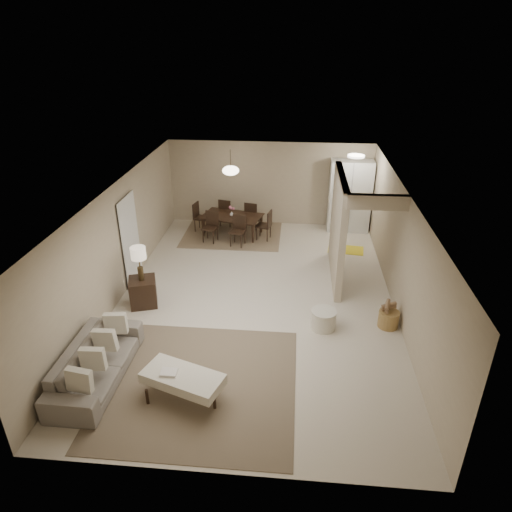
# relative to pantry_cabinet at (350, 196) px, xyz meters

# --- Properties ---
(floor) EXTENTS (9.00, 9.00, 0.00)m
(floor) POSITION_rel_pantry_cabinet_xyz_m (-2.35, -4.15, -1.05)
(floor) COLOR beige
(floor) RESTS_ON ground
(ceiling) EXTENTS (9.00, 9.00, 0.00)m
(ceiling) POSITION_rel_pantry_cabinet_xyz_m (-2.35, -4.15, 1.45)
(ceiling) COLOR white
(ceiling) RESTS_ON back_wall
(back_wall) EXTENTS (6.00, 0.00, 6.00)m
(back_wall) POSITION_rel_pantry_cabinet_xyz_m (-2.35, 0.35, 0.20)
(back_wall) COLOR tan
(back_wall) RESTS_ON floor
(left_wall) EXTENTS (0.00, 9.00, 9.00)m
(left_wall) POSITION_rel_pantry_cabinet_xyz_m (-5.35, -4.15, 0.20)
(left_wall) COLOR tan
(left_wall) RESTS_ON floor
(right_wall) EXTENTS (0.00, 9.00, 9.00)m
(right_wall) POSITION_rel_pantry_cabinet_xyz_m (0.65, -4.15, 0.20)
(right_wall) COLOR tan
(right_wall) RESTS_ON floor
(partition) EXTENTS (0.15, 2.50, 2.50)m
(partition) POSITION_rel_pantry_cabinet_xyz_m (-0.55, -2.90, 0.20)
(partition) COLOR tan
(partition) RESTS_ON floor
(doorway) EXTENTS (0.04, 0.90, 2.04)m
(doorway) POSITION_rel_pantry_cabinet_xyz_m (-5.32, -3.55, -0.03)
(doorway) COLOR black
(doorway) RESTS_ON floor
(pantry_cabinet) EXTENTS (1.20, 0.55, 2.10)m
(pantry_cabinet) POSITION_rel_pantry_cabinet_xyz_m (0.00, 0.00, 0.00)
(pantry_cabinet) COLOR silver
(pantry_cabinet) RESTS_ON floor
(flush_light) EXTENTS (0.44, 0.44, 0.05)m
(flush_light) POSITION_rel_pantry_cabinet_xyz_m (-0.05, -0.95, 1.41)
(flush_light) COLOR white
(flush_light) RESTS_ON ceiling
(living_rug) EXTENTS (3.20, 3.20, 0.01)m
(living_rug) POSITION_rel_pantry_cabinet_xyz_m (-3.03, -6.98, -1.04)
(living_rug) COLOR brown
(living_rug) RESTS_ON floor
(sofa) EXTENTS (2.27, 0.91, 0.66)m
(sofa) POSITION_rel_pantry_cabinet_xyz_m (-4.80, -6.98, -0.72)
(sofa) COLOR slate
(sofa) RESTS_ON floor
(ottoman_bench) EXTENTS (1.42, 0.99, 0.47)m
(ottoman_bench) POSITION_rel_pantry_cabinet_xyz_m (-3.23, -7.28, -0.68)
(ottoman_bench) COLOR beige
(ottoman_bench) RESTS_ON living_rug
(side_table) EXTENTS (0.70, 0.70, 0.61)m
(side_table) POSITION_rel_pantry_cabinet_xyz_m (-4.75, -4.60, -0.75)
(side_table) COLOR black
(side_table) RESTS_ON floor
(table_lamp) EXTENTS (0.32, 0.32, 0.76)m
(table_lamp) POSITION_rel_pantry_cabinet_xyz_m (-4.75, -4.60, 0.12)
(table_lamp) COLOR #42331C
(table_lamp) RESTS_ON side_table
(round_pouf) EXTENTS (0.51, 0.51, 0.40)m
(round_pouf) POSITION_rel_pantry_cabinet_xyz_m (-0.90, -5.13, -0.85)
(round_pouf) COLOR beige
(round_pouf) RESTS_ON floor
(wicker_basket) EXTENTS (0.44, 0.44, 0.35)m
(wicker_basket) POSITION_rel_pantry_cabinet_xyz_m (0.40, -4.96, -0.88)
(wicker_basket) COLOR olive
(wicker_basket) RESTS_ON floor
(dining_rug) EXTENTS (2.80, 2.10, 0.01)m
(dining_rug) POSITION_rel_pantry_cabinet_xyz_m (-3.36, -0.69, -1.04)
(dining_rug) COLOR #7E644E
(dining_rug) RESTS_ON floor
(dining_table) EXTENTS (1.85, 1.29, 0.59)m
(dining_table) POSITION_rel_pantry_cabinet_xyz_m (-3.36, -0.69, -0.75)
(dining_table) COLOR black
(dining_table) RESTS_ON dining_rug
(dining_chairs) EXTENTS (2.33, 1.89, 0.86)m
(dining_chairs) POSITION_rel_pantry_cabinet_xyz_m (-3.36, -0.69, -0.62)
(dining_chairs) COLOR black
(dining_chairs) RESTS_ON dining_rug
(vase) EXTENTS (0.15, 0.15, 0.13)m
(vase) POSITION_rel_pantry_cabinet_xyz_m (-3.36, -0.69, -0.39)
(vase) COLOR white
(vase) RESTS_ON dining_table
(yellow_mat) EXTENTS (1.01, 0.69, 0.01)m
(yellow_mat) POSITION_rel_pantry_cabinet_xyz_m (-0.14, -1.42, -1.04)
(yellow_mat) COLOR yellow
(yellow_mat) RESTS_ON floor
(pendant_light) EXTENTS (0.46, 0.46, 0.71)m
(pendant_light) POSITION_rel_pantry_cabinet_xyz_m (-3.36, -0.69, 0.87)
(pendant_light) COLOR #42331C
(pendant_light) RESTS_ON ceiling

